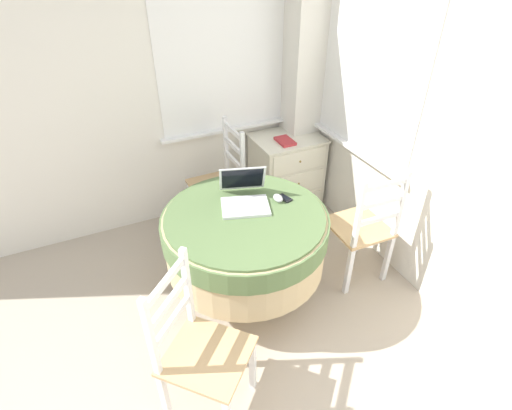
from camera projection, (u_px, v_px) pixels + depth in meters
The scene contains 10 objects.
corner_room_shell at pixel (279, 112), 2.52m from camera, with size 4.14×4.56×2.55m.
round_dining_table at pixel (245, 236), 2.67m from camera, with size 1.10×1.10×0.72m.
laptop at pixel (244, 196), 2.65m from camera, with size 0.40×0.42×0.23m.
computer_mouse at pixel (278, 198), 2.68m from camera, with size 0.06×0.09×0.05m.
cell_phone at pixel (285, 198), 2.71m from camera, with size 0.08×0.11×0.01m.
dining_chair_near_back_window at pixel (221, 182), 3.41m from camera, with size 0.42×0.40×0.96m.
dining_chair_near_right_window at pixel (362, 229), 2.88m from camera, with size 0.41×0.42×0.96m.
dining_chair_camera_near at pixel (199, 351), 2.04m from camera, with size 0.57×0.57×0.96m.
corner_cabinet at pixel (286, 171), 3.78m from camera, with size 0.62×0.49×0.69m.
book_on_cabinet at pixel (285, 141), 3.49m from camera, with size 0.13×0.20×0.02m.
Camera 1 is at (-0.11, -0.43, 2.23)m, focal length 28.00 mm.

